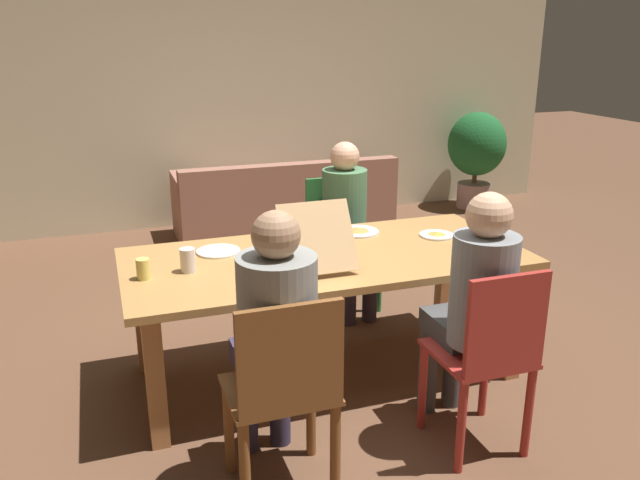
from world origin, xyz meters
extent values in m
plane|color=brown|center=(0.00, 0.00, 0.00)|extent=(20.00, 20.00, 0.00)
cube|color=beige|center=(0.00, 3.35, 1.31)|extent=(7.59, 0.12, 2.63)
cube|color=#B27F45|center=(0.00, 0.00, 0.71)|extent=(2.19, 1.00, 0.04)
cube|color=#B67946|center=(-0.98, -0.39, 0.34)|extent=(0.09, 0.09, 0.69)
cube|color=#B67946|center=(0.98, -0.39, 0.34)|extent=(0.09, 0.09, 0.69)
cube|color=#B67946|center=(-0.98, 0.39, 0.34)|extent=(0.09, 0.09, 0.69)
cube|color=#B67946|center=(0.98, 0.39, 0.34)|extent=(0.09, 0.09, 0.69)
cylinder|color=#2E7436|center=(0.64, 0.69, 0.23)|extent=(0.04, 0.04, 0.46)
cylinder|color=#2E7436|center=(0.25, 0.69, 0.23)|extent=(0.04, 0.04, 0.46)
cylinder|color=#2E7436|center=(0.64, 1.05, 0.23)|extent=(0.04, 0.04, 0.46)
cylinder|color=#2E7436|center=(0.25, 1.05, 0.23)|extent=(0.04, 0.04, 0.46)
cube|color=#2E7436|center=(0.44, 0.87, 0.47)|extent=(0.46, 0.42, 0.02)
cube|color=#2E7436|center=(0.44, 1.06, 0.70)|extent=(0.43, 0.03, 0.43)
cylinder|color=#3D344A|center=(0.52, 0.57, 0.24)|extent=(0.10, 0.10, 0.48)
cylinder|color=#3D344A|center=(0.37, 0.57, 0.24)|extent=(0.10, 0.10, 0.48)
cube|color=#3D344A|center=(0.44, 0.71, 0.53)|extent=(0.28, 0.32, 0.11)
cylinder|color=#4A7851|center=(0.44, 0.87, 0.77)|extent=(0.31, 0.31, 0.47)
sphere|color=#DEA685|center=(0.44, 0.87, 1.09)|extent=(0.20, 0.20, 0.20)
cylinder|color=#AA2E28|center=(0.27, -0.67, 0.23)|extent=(0.04, 0.04, 0.46)
cylinder|color=#AA2E28|center=(0.62, -0.67, 0.23)|extent=(0.04, 0.04, 0.46)
cylinder|color=#AA2E28|center=(0.27, -1.03, 0.23)|extent=(0.04, 0.04, 0.46)
cylinder|color=#AA2E28|center=(0.62, -1.03, 0.23)|extent=(0.04, 0.04, 0.46)
cube|color=#AA2E28|center=(0.44, -0.85, 0.47)|extent=(0.41, 0.42, 0.02)
cube|color=#AA2E28|center=(0.44, -1.04, 0.71)|extent=(0.39, 0.03, 0.45)
cylinder|color=#434444|center=(0.37, -0.53, 0.24)|extent=(0.10, 0.10, 0.48)
cylinder|color=#434444|center=(0.52, -0.53, 0.24)|extent=(0.10, 0.10, 0.48)
cube|color=#434444|center=(0.44, -0.68, 0.53)|extent=(0.27, 0.33, 0.11)
cylinder|color=gray|center=(0.44, -0.85, 0.79)|extent=(0.30, 0.30, 0.52)
sphere|color=#DFAB85|center=(0.44, -0.85, 1.14)|extent=(0.20, 0.20, 0.20)
cylinder|color=brown|center=(-0.70, -0.69, 0.23)|extent=(0.05, 0.05, 0.46)
cylinder|color=brown|center=(-0.32, -0.69, 0.23)|extent=(0.05, 0.05, 0.46)
cylinder|color=brown|center=(-0.70, -1.01, 0.23)|extent=(0.05, 0.05, 0.46)
cylinder|color=brown|center=(-0.32, -1.01, 0.23)|extent=(0.05, 0.05, 0.46)
cube|color=brown|center=(-0.51, -0.85, 0.47)|extent=(0.45, 0.38, 0.02)
cube|color=brown|center=(-0.51, -1.03, 0.71)|extent=(0.43, 0.03, 0.45)
cylinder|color=#342E47|center=(-0.59, -0.55, 0.24)|extent=(0.10, 0.10, 0.48)
cylinder|color=#342E47|center=(-0.43, -0.55, 0.24)|extent=(0.10, 0.10, 0.48)
cube|color=#342E47|center=(-0.51, -0.69, 0.53)|extent=(0.29, 0.31, 0.11)
cylinder|color=gray|center=(-0.51, -0.85, 0.80)|extent=(0.32, 0.32, 0.53)
sphere|color=#A77E5D|center=(-0.51, -0.85, 1.15)|extent=(0.19, 0.19, 0.19)
cube|color=tan|center=(-0.13, 0.06, 0.74)|extent=(0.38, 0.38, 0.03)
cylinder|color=#D5823D|center=(-0.13, 0.06, 0.76)|extent=(0.33, 0.33, 0.01)
cube|color=tan|center=(-0.13, -0.24, 0.91)|extent=(0.38, 0.21, 0.32)
cylinder|color=white|center=(0.32, 0.32, 0.73)|extent=(0.26, 0.26, 0.01)
cone|color=#C3883F|center=(0.32, 0.32, 0.75)|extent=(0.14, 0.14, 0.02)
cylinder|color=white|center=(0.74, 0.10, 0.73)|extent=(0.21, 0.21, 0.01)
cone|color=gold|center=(0.74, 0.10, 0.75)|extent=(0.10, 0.10, 0.02)
cylinder|color=white|center=(-0.55, 0.23, 0.73)|extent=(0.24, 0.24, 0.01)
cylinder|color=silver|center=(-0.75, -0.01, 0.79)|extent=(0.08, 0.08, 0.12)
cylinder|color=#E2CD63|center=(-0.97, -0.04, 0.78)|extent=(0.07, 0.07, 0.10)
cube|color=#9C6754|center=(0.54, 2.73, 0.22)|extent=(2.07, 0.77, 0.44)
cube|color=#9C6754|center=(0.54, 2.43, 0.59)|extent=(2.07, 0.16, 0.30)
cube|color=#9C6754|center=(-0.40, 2.73, 0.53)|extent=(0.20, 0.74, 0.18)
cube|color=#9C6754|center=(1.48, 2.73, 0.53)|extent=(0.20, 0.74, 0.18)
cylinder|color=gray|center=(2.80, 2.93, 0.14)|extent=(0.36, 0.36, 0.28)
cylinder|color=brown|center=(2.80, 2.93, 0.37)|extent=(0.05, 0.05, 0.19)
ellipsoid|color=#1C5D2B|center=(2.80, 2.93, 0.71)|extent=(0.63, 0.63, 0.69)
camera|label=1|loc=(-1.12, -3.13, 1.90)|focal=36.12mm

